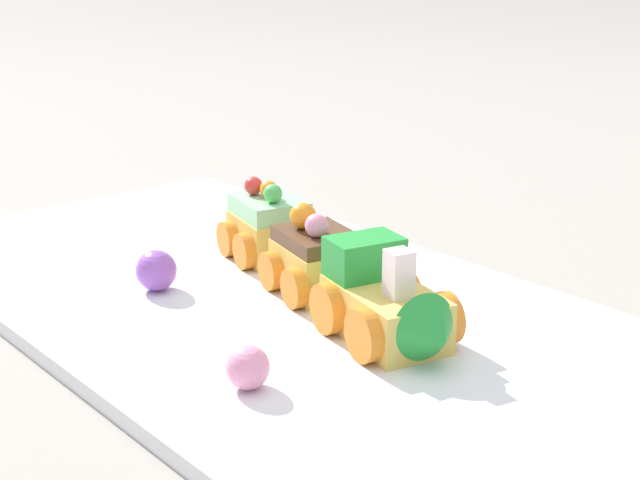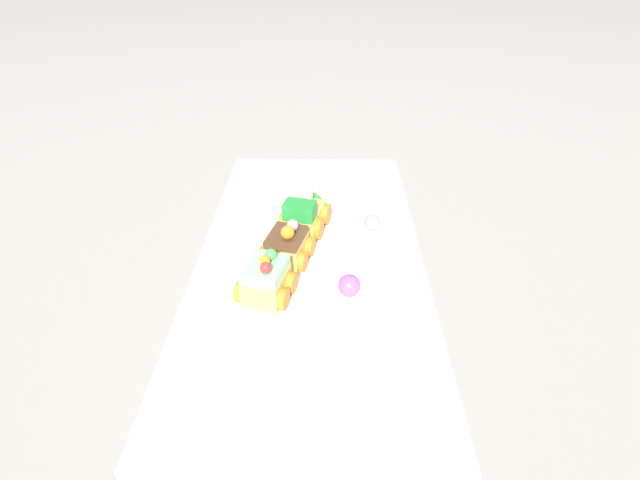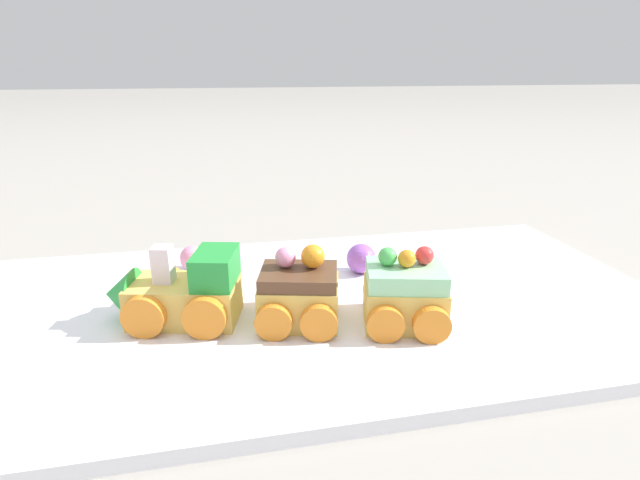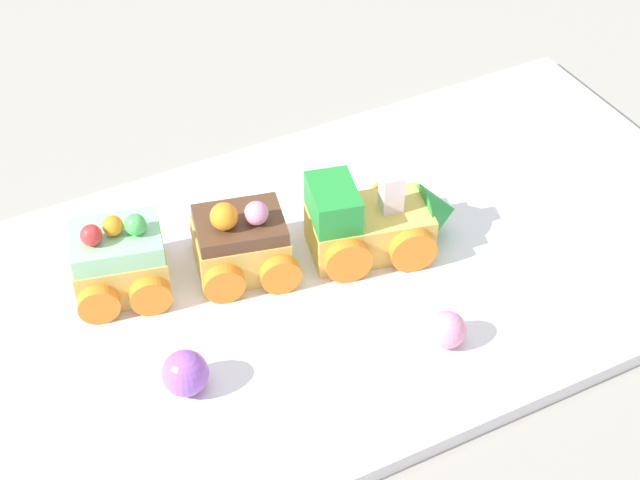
{
  "view_description": "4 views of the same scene",
  "coord_description": "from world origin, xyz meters",
  "views": [
    {
      "loc": [
        0.47,
        -0.39,
        0.26
      ],
      "look_at": [
        0.02,
        0.0,
        0.07
      ],
      "focal_mm": 50.0,
      "sensor_mm": 36.0,
      "label": 1
    },
    {
      "loc": [
        -0.65,
        -0.03,
        0.45
      ],
      "look_at": [
        -0.01,
        -0.02,
        0.05
      ],
      "focal_mm": 28.0,
      "sensor_mm": 36.0,
      "label": 2
    },
    {
      "loc": [
        0.05,
        0.42,
        0.22
      ],
      "look_at": [
        -0.04,
        -0.01,
        0.07
      ],
      "focal_mm": 28.0,
      "sensor_mm": 36.0,
      "label": 3
    },
    {
      "loc": [
        -0.24,
        -0.52,
        0.56
      ],
      "look_at": [
        0.03,
        -0.01,
        0.05
      ],
      "focal_mm": 60.0,
      "sensor_mm": 36.0,
      "label": 4
    }
  ],
  "objects": [
    {
      "name": "cake_car_chocolate",
      "position": [
        -0.02,
        0.04,
        0.04
      ],
      "size": [
        0.08,
        0.09,
        0.07
      ],
      "rotation": [
        0.0,
        0.0,
        -0.24
      ],
      "color": "#E0BC56",
      "rests_on": "display_board"
    },
    {
      "name": "gumball_pink",
      "position": [
        0.08,
        -0.1,
        0.03
      ],
      "size": [
        0.03,
        0.03,
        0.03
      ],
      "primitive_type": "sphere",
      "color": "pink",
      "rests_on": "display_board"
    },
    {
      "name": "cake_car_mint",
      "position": [
        -0.1,
        0.06,
        0.04
      ],
      "size": [
        0.08,
        0.09,
        0.07
      ],
      "rotation": [
        0.0,
        0.0,
        -0.24
      ],
      "color": "#E0BC56",
      "rests_on": "display_board"
    },
    {
      "name": "gumball_purple",
      "position": [
        -0.1,
        -0.06,
        0.03
      ],
      "size": [
        0.03,
        0.03,
        0.03
      ],
      "primitive_type": "sphere",
      "color": "#9956C6",
      "rests_on": "display_board"
    },
    {
      "name": "ground_plane",
      "position": [
        0.0,
        0.0,
        0.0
      ],
      "size": [
        10.0,
        10.0,
        0.0
      ],
      "primitive_type": "plane",
      "color": "gray"
    },
    {
      "name": "cake_train_locomotive",
      "position": [
        0.09,
        0.01,
        0.04
      ],
      "size": [
        0.12,
        0.09,
        0.07
      ],
      "rotation": [
        0.0,
        0.0,
        -0.24
      ],
      "color": "#E0BC56",
      "rests_on": "display_board"
    },
    {
      "name": "display_board",
      "position": [
        0.0,
        0.0,
        0.01
      ],
      "size": [
        0.75,
        0.35,
        0.01
      ],
      "primitive_type": "cube",
      "color": "white",
      "rests_on": "ground_plane"
    }
  ]
}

